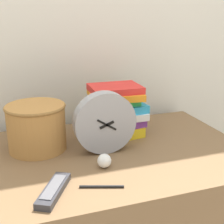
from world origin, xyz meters
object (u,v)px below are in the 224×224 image
(desk_clock, at_px, (105,123))
(pen, at_px, (102,187))
(crumpled_paper_ball, at_px, (104,161))
(book_stack, at_px, (117,110))
(tv_remote, at_px, (54,190))
(basket, at_px, (37,126))

(desk_clock, height_order, pen, desk_clock)
(crumpled_paper_ball, relative_size, pen, 0.37)
(book_stack, relative_size, pen, 1.87)
(tv_remote, relative_size, pen, 1.37)
(book_stack, bearing_deg, tv_remote, -131.43)
(basket, relative_size, crumpled_paper_ball, 4.70)
(book_stack, distance_m, basket, 0.33)
(book_stack, relative_size, crumpled_paper_ball, 5.07)
(tv_remote, height_order, pen, tv_remote)
(basket, bearing_deg, book_stack, 7.51)
(book_stack, distance_m, pen, 0.43)
(desk_clock, height_order, basket, desk_clock)
(desk_clock, height_order, crumpled_paper_ball, desk_clock)
(basket, distance_m, crumpled_paper_ball, 0.29)
(desk_clock, relative_size, basket, 1.03)
(desk_clock, relative_size, book_stack, 0.95)
(book_stack, bearing_deg, pen, -115.96)
(basket, relative_size, tv_remote, 1.26)
(book_stack, height_order, basket, book_stack)
(desk_clock, height_order, tv_remote, desk_clock)
(tv_remote, xyz_separation_m, crumpled_paper_ball, (0.18, 0.10, 0.01))
(tv_remote, bearing_deg, book_stack, 48.57)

